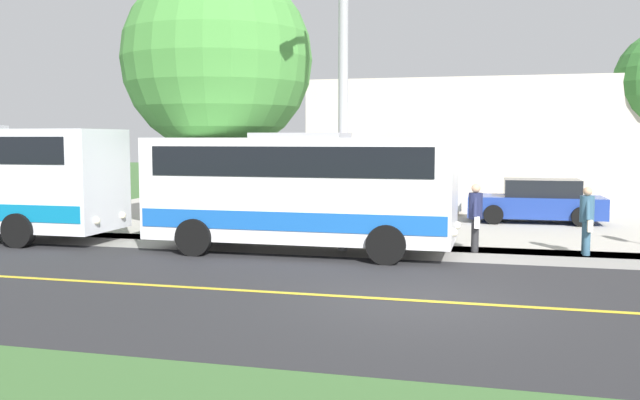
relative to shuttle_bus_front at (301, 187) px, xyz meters
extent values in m
plane|color=#3D6633|center=(4.51, 3.38, -1.62)|extent=(120.00, 120.00, 0.00)
cube|color=#28282B|center=(4.51, 3.38, -1.62)|extent=(8.00, 100.00, 0.01)
cube|color=gray|center=(-0.69, 3.38, -1.62)|extent=(2.40, 100.00, 0.01)
cube|color=#B2ADA3|center=(-7.89, 6.38, -1.62)|extent=(14.00, 36.00, 0.01)
cube|color=gold|center=(4.51, 3.38, -1.61)|extent=(0.16, 100.00, 0.00)
cube|color=white|center=(0.00, 0.00, -0.03)|extent=(2.43, 7.49, 2.48)
cube|color=blue|center=(0.00, 0.00, -0.72)|extent=(2.47, 7.34, 0.44)
cube|color=black|center=(0.00, 0.00, 0.66)|extent=(2.47, 6.74, 0.70)
cube|color=gray|center=(0.00, 0.00, 1.27)|extent=(1.46, 2.25, 0.12)
cylinder|color=black|center=(-1.21, 2.32, -1.17)|extent=(0.25, 0.90, 0.90)
cylinder|color=black|center=(1.21, 2.32, -1.17)|extent=(0.25, 0.90, 0.90)
cylinder|color=black|center=(-1.21, -2.32, -1.17)|extent=(0.25, 0.90, 0.90)
cylinder|color=black|center=(1.21, -2.32, -1.17)|extent=(0.25, 0.90, 0.90)
sphere|color=#F2EACC|center=(-0.67, 3.77, -0.92)|extent=(0.20, 0.20, 0.20)
sphere|color=#F2EACC|center=(0.67, 3.77, -0.92)|extent=(0.20, 0.20, 0.20)
cylinder|color=black|center=(-1.09, -7.22, -1.17)|extent=(0.25, 0.90, 0.90)
cylinder|color=black|center=(1.21, -7.22, -1.17)|extent=(0.25, 0.90, 0.90)
sphere|color=#F2EACC|center=(-0.57, -5.28, -0.92)|extent=(0.20, 0.20, 0.20)
sphere|color=#F2EACC|center=(0.70, -5.28, -0.92)|extent=(0.20, 0.20, 0.20)
cylinder|color=#335972|center=(-1.37, 6.80, -1.22)|extent=(0.18, 0.18, 0.80)
cylinder|color=#335972|center=(-1.17, 6.80, -1.22)|extent=(0.18, 0.18, 0.80)
cylinder|color=#335972|center=(-1.27, 6.80, -0.50)|extent=(0.34, 0.34, 0.63)
sphere|color=tan|center=(-1.27, 6.80, -0.08)|extent=(0.22, 0.22, 0.22)
cylinder|color=#335972|center=(-1.46, 6.80, -0.47)|extent=(0.27, 0.10, 0.57)
cube|color=white|center=(-1.53, 6.85, -0.88)|extent=(0.20, 0.12, 0.28)
cylinder|color=#335972|center=(-1.09, 6.80, -0.47)|extent=(0.27, 0.10, 0.57)
cube|color=beige|center=(-1.01, 6.85, -0.88)|extent=(0.20, 0.12, 0.28)
cylinder|color=#262628|center=(-1.22, 4.18, -1.21)|extent=(0.18, 0.18, 0.82)
cylinder|color=#262628|center=(-1.02, 4.18, -1.21)|extent=(0.18, 0.18, 0.82)
cylinder|color=#1E2347|center=(-1.12, 4.18, -0.48)|extent=(0.34, 0.34, 0.65)
sphere|color=tan|center=(-1.12, 4.18, -0.04)|extent=(0.22, 0.22, 0.22)
cylinder|color=#1E2347|center=(-1.30, 4.18, -0.44)|extent=(0.28, 0.10, 0.59)
cube|color=white|center=(-1.38, 4.23, -0.86)|extent=(0.20, 0.12, 0.28)
cylinder|color=#1E2347|center=(-0.94, 4.18, -0.44)|extent=(0.28, 0.10, 0.59)
cube|color=white|center=(-0.86, 4.23, -0.86)|extent=(0.20, 0.12, 0.28)
cylinder|color=#9E9EA3|center=(-0.49, 0.95, 2.36)|extent=(0.24, 0.24, 7.96)
cube|color=white|center=(-9.69, 1.25, -1.09)|extent=(1.89, 4.44, 0.70)
cube|color=black|center=(-9.68, 1.05, -0.46)|extent=(1.58, 2.45, 0.57)
cylinder|color=black|center=(-10.62, 2.59, -1.30)|extent=(0.23, 0.64, 0.64)
cylinder|color=black|center=(-8.82, 2.63, -1.30)|extent=(0.23, 0.64, 0.64)
cylinder|color=black|center=(-10.56, -0.14, -1.30)|extent=(0.23, 0.64, 0.64)
cylinder|color=black|center=(-8.76, -0.10, -1.30)|extent=(0.23, 0.64, 0.64)
cube|color=navy|center=(-7.79, 5.94, -1.09)|extent=(1.90, 4.44, 0.70)
cube|color=black|center=(-7.80, 6.14, -0.46)|extent=(1.58, 2.45, 0.57)
cylinder|color=black|center=(-6.86, 4.59, -1.30)|extent=(0.23, 0.64, 0.64)
cylinder|color=black|center=(-8.66, 4.56, -1.30)|extent=(0.23, 0.64, 0.64)
cylinder|color=black|center=(-6.92, 7.32, -1.30)|extent=(0.23, 0.64, 0.64)
cylinder|color=black|center=(-8.72, 7.28, -1.30)|extent=(0.23, 0.64, 0.64)
cylinder|color=brown|center=(-2.89, -3.38, -0.11)|extent=(0.36, 0.36, 3.03)
sphere|color=#478C3D|center=(-2.89, -3.38, 3.50)|extent=(5.58, 5.58, 5.58)
cube|color=beige|center=(-16.89, 7.34, 1.01)|extent=(10.00, 21.08, 5.26)
camera|label=1|loc=(16.37, 4.69, 1.21)|focal=38.86mm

